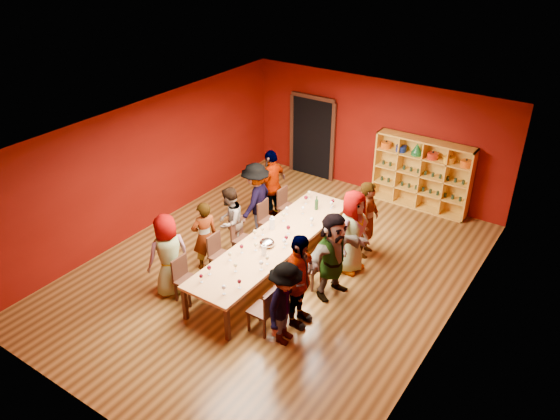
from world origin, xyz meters
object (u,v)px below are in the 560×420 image
object	(u,v)px
chair_person_left_3	(267,218)
chair_person_left_4	(286,204)
person_right_3	(352,232)
spittoon_bowl	(267,243)
tasting_table	(275,242)
chair_person_left_1	(218,252)
person_left_0	(168,255)
person_right_0	(286,304)
person_left_1	(205,236)
chair_person_right_0	(266,309)
person_right_2	(333,255)
chair_person_right_1	(282,294)
shelving_unit	(423,171)
person_left_4	(272,185)
person_right_4	(368,219)
chair_person_right_4	(352,229)
person_right_1	(298,281)
wine_bottle	(317,204)
chair_person_left_0	(185,277)
chair_person_right_3	(336,244)
person_left_3	(256,200)
chair_person_right_2	(313,265)
chair_person_left_2	(241,236)
person_left_2	(230,221)

from	to	relation	value
chair_person_left_3	chair_person_left_4	xyz separation A→B (m)	(0.00, 0.78, 0.00)
person_right_3	spittoon_bowl	distance (m)	1.73
tasting_table	chair_person_left_1	xyz separation A→B (m)	(-0.91, -0.71, -0.20)
chair_person_left_1	person_right_3	xyz separation A→B (m)	(2.15, 1.63, 0.40)
person_left_0	person_right_0	distance (m)	2.61
person_left_1	chair_person_right_0	world-z (taller)	person_left_1
person_left_0	chair_person_left_3	xyz separation A→B (m)	(0.38, 2.70, -0.35)
chair_person_right_0	person_right_2	world-z (taller)	person_right_2
person_right_3	chair_person_right_1	bearing A→B (deg)	176.20
person_right_0	shelving_unit	bearing A→B (deg)	-7.38
person_left_1	person_left_4	bearing A→B (deg)	-154.16
person_right_4	chair_person_left_3	bearing A→B (deg)	97.44
chair_person_right_4	person_left_4	bearing A→B (deg)	176.30
chair_person_left_3	person_right_1	size ratio (longest dim) A/B	0.48
wine_bottle	person_right_2	bearing A→B (deg)	-50.47
chair_person_right_4	chair_person_right_0	bearing A→B (deg)	-90.00
person_right_2	chair_person_left_4	bearing A→B (deg)	66.44
chair_person_left_0	person_left_1	size ratio (longest dim) A/B	0.58
person_left_4	chair_person_left_0	bearing A→B (deg)	5.32
chair_person_left_0	chair_person_right_3	bearing A→B (deg)	55.28
chair_person_right_3	person_right_4	size ratio (longest dim) A/B	0.52
person_right_2	spittoon_bowl	size ratio (longest dim) A/B	5.71
chair_person_left_3	person_left_3	xyz separation A→B (m)	(-0.30, 0.00, 0.37)
shelving_unit	person_right_0	xyz separation A→B (m)	(-0.07, -5.94, -0.19)
shelving_unit	person_right_0	bearing A→B (deg)	-90.68
tasting_table	person_left_4	xyz separation A→B (m)	(-1.31, 1.77, 0.18)
chair_person_left_4	chair_person_right_1	bearing A→B (deg)	-57.74
person_left_0	person_right_2	size ratio (longest dim) A/B	0.96
chair_person_right_3	person_left_3	bearing A→B (deg)	178.10
person_left_3	chair_person_right_2	xyz separation A→B (m)	(2.12, -1.00, -0.37)
person_right_0	wine_bottle	size ratio (longest dim) A/B	4.83
chair_person_left_2	chair_person_left_0	bearing A→B (deg)	-90.00
person_right_0	person_right_2	size ratio (longest dim) A/B	0.90
chair_person_left_0	chair_person_right_2	size ratio (longest dim) A/B	1.00
person_left_1	shelving_unit	bearing A→B (deg)	176.75
chair_person_left_4	spittoon_bowl	size ratio (longest dim) A/B	2.88
person_left_3	person_right_3	world-z (taller)	person_right_3
person_left_0	spittoon_bowl	distance (m)	1.92
chair_person_left_4	chair_person_left_3	bearing A→B (deg)	-90.00
shelving_unit	wine_bottle	bearing A→B (deg)	-116.18
chair_person_right_3	person_right_4	distance (m)	0.87
person_right_2	person_right_3	xyz separation A→B (m)	(-0.09, 0.93, 0.02)
person_right_4	spittoon_bowl	distance (m)	2.28
chair_person_right_1	person_right_4	size ratio (longest dim) A/B	0.52
person_right_0	person_right_2	distance (m)	1.61
chair_person_left_0	person_left_0	world-z (taller)	person_left_0
person_left_2	person_left_4	bearing A→B (deg)	168.13
chair_person_right_0	wine_bottle	xyz separation A→B (m)	(-0.87, 3.17, 0.38)
person_right_0	wine_bottle	world-z (taller)	person_right_0
chair_person_right_1	person_right_0	bearing A→B (deg)	-50.46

